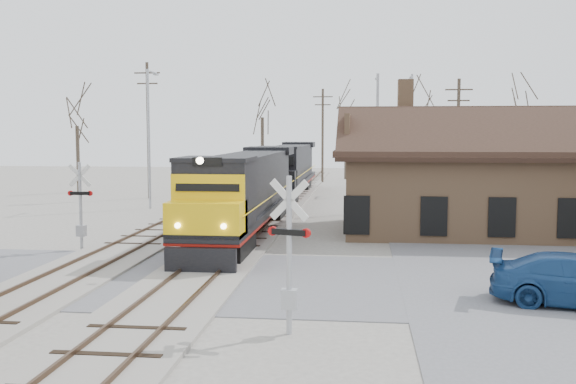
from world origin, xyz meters
name	(u,v)px	position (x,y,z in m)	size (l,w,h in m)	color
ground	(196,279)	(0.00, 0.00, 0.00)	(140.00, 140.00, 0.00)	#A5A095
road	(196,279)	(0.00, 0.00, 0.01)	(60.00, 9.00, 0.03)	#5D5D62
track_main	(262,219)	(0.00, 15.00, 0.07)	(3.40, 90.00, 0.24)	#A5A095
track_siding	(187,218)	(-4.50, 15.00, 0.07)	(3.40, 90.00, 0.24)	#A5A095
depot	(485,185)	(11.99, 12.00, 2.41)	(15.20, 9.31, 7.90)	#99714F
locomotive_lead	(245,191)	(0.00, 9.47, 2.20)	(2.82, 18.89, 4.19)	black
locomotive_trailing	(288,169)	(0.00, 28.63, 2.20)	(2.82, 18.89, 3.97)	black
crossbuck_near	(289,261)	(3.91, -5.72, 1.89)	(1.13, 0.39, 4.03)	#A5A8AD
crossbuck_far	(81,209)	(-6.32, 4.75, 1.81)	(1.09, 0.29, 3.83)	#A5A8AD
streetlight_a	(149,131)	(-8.35, 20.01, 5.16)	(0.25, 2.04, 9.24)	#A5A8AD
streetlight_b	(377,135)	(6.68, 19.72, 4.92)	(0.25, 2.04, 8.77)	#A5A8AD
streetlight_c	(411,128)	(9.79, 32.91, 5.48)	(0.25, 2.04, 9.88)	#A5A8AD
utility_pole_a	(148,128)	(-10.59, 26.39, 5.43)	(2.00, 0.24, 10.40)	#382D23
utility_pole_b	(323,134)	(1.77, 43.93, 4.95)	(2.00, 0.24, 9.47)	#382D23
utility_pole_c	(458,137)	(12.78, 27.23, 4.73)	(2.00, 0.24, 9.02)	#382D23
tree_a	(77,115)	(-18.05, 30.21, 6.54)	(3.75, 3.75, 9.19)	#382D23
tree_b	(262,106)	(-3.84, 40.08, 7.59)	(4.35, 4.35, 10.66)	#382D23
tree_c	(346,109)	(4.03, 48.35, 7.59)	(4.35, 4.35, 10.67)	#382D23
tree_d	(419,106)	(11.34, 43.36, 7.68)	(4.40, 4.40, 10.78)	#382D23
tree_e	(524,100)	(19.99, 37.94, 7.96)	(4.56, 4.56, 11.18)	#382D23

